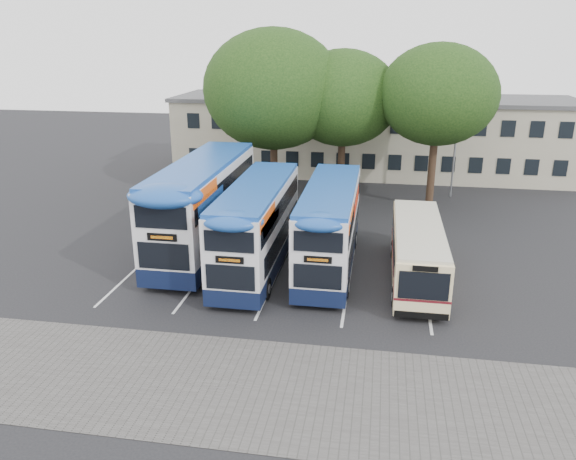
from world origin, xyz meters
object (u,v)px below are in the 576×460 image
at_px(bus_dd_mid, 258,223).
at_px(bus_dd_right, 330,223).
at_px(tree_right, 438,95).
at_px(tree_left, 273,89).
at_px(bus_single, 418,249).
at_px(bus_dd_left, 204,202).
at_px(tree_mid, 343,98).
at_px(lamp_post, 457,125).

xyz_separation_m(bus_dd_mid, bus_dd_right, (3.46, 0.64, -0.06)).
bearing_deg(tree_right, tree_left, 176.50).
bearing_deg(bus_single, bus_dd_right, 169.93).
xyz_separation_m(bus_dd_left, bus_dd_right, (6.75, -1.27, -0.37)).
bearing_deg(tree_mid, bus_dd_left, -119.12).
xyz_separation_m(lamp_post, bus_dd_left, (-14.11, -13.10, -2.42)).
bearing_deg(tree_left, lamp_post, 11.02).
height_order(tree_left, bus_single, tree_left).
bearing_deg(bus_dd_mid, lamp_post, 54.24).
distance_m(lamp_post, tree_left, 12.88).
xyz_separation_m(lamp_post, tree_mid, (-7.78, -1.75, 1.88)).
height_order(tree_mid, bus_dd_left, tree_mid).
height_order(tree_left, tree_right, tree_left).
bearing_deg(lamp_post, bus_dd_left, -137.12).
bearing_deg(tree_mid, tree_left, -171.77).
relative_size(lamp_post, bus_dd_left, 0.78).
bearing_deg(tree_right, lamp_post, 60.58).
bearing_deg(tree_mid, bus_single, -70.87).
height_order(lamp_post, bus_dd_right, lamp_post).
distance_m(lamp_post, bus_single, 15.85).
height_order(tree_right, bus_single, tree_right).
bearing_deg(bus_dd_left, bus_dd_mid, -30.10).
distance_m(lamp_post, bus_dd_mid, 18.70).
distance_m(bus_dd_left, bus_single, 11.20).
distance_m(tree_right, bus_dd_right, 13.62).
xyz_separation_m(tree_right, bus_dd_mid, (-9.08, -11.94, -5.06)).
distance_m(bus_dd_left, bus_dd_right, 6.88).
xyz_separation_m(tree_right, bus_dd_left, (-12.37, -10.03, -4.75)).
relative_size(lamp_post, tree_mid, 0.89).
distance_m(lamp_post, bus_dd_left, 19.40).
relative_size(lamp_post, tree_right, 0.85).
relative_size(tree_left, bus_dd_mid, 1.13).
xyz_separation_m(tree_mid, bus_dd_right, (0.43, -12.62, -4.67)).
distance_m(tree_mid, tree_right, 6.21).
xyz_separation_m(tree_mid, tree_right, (6.05, -1.32, 0.45)).
bearing_deg(tree_right, bus_dd_mid, -127.25).
bearing_deg(bus_dd_right, lamp_post, 62.90).
bearing_deg(bus_dd_left, lamp_post, 42.88).
height_order(bus_dd_left, bus_dd_right, bus_dd_left).
bearing_deg(bus_dd_right, bus_single, -10.07).
bearing_deg(tree_left, bus_dd_left, -98.98).
distance_m(tree_right, bus_single, 13.49).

